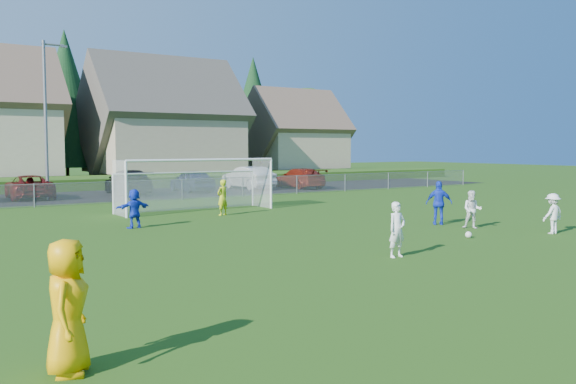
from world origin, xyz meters
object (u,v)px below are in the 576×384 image
object	(u,v)px
player_blue_a	(439,203)
goalkeeper	(222,197)
player_blue_b	(134,209)
car_d	(128,182)
referee	(67,307)
car_g	(299,178)
player_white_a	(397,230)
player_white_b	(472,210)
soccer_goal	(194,177)
player_white_c	(553,214)
car_f	(248,178)
soccer_ball	(468,235)
car_c	(29,187)
car_e	(192,181)

from	to	relation	value
player_blue_a	goalkeeper	xyz separation A→B (m)	(-5.53, 7.62, -0.06)
player_blue_b	car_d	size ratio (longest dim) A/B	0.27
referee	car_g	world-z (taller)	referee
player_white_a	player_white_b	world-z (taller)	player_white_a
soccer_goal	player_white_c	bearing A→B (deg)	-62.66
player_blue_b	goalkeeper	distance (m)	5.13
player_white_b	player_blue_a	xyz separation A→B (m)	(-0.18, 1.47, 0.14)
player_white_a	car_f	distance (m)	27.88
player_white_c	soccer_goal	xyz separation A→B (m)	(-7.21, 13.95, 0.92)
soccer_ball	player_blue_b	world-z (taller)	player_blue_b
player_white_c	soccer_goal	distance (m)	15.74
player_white_b	car_g	distance (m)	23.12
soccer_ball	car_g	world-z (taller)	car_g
player_white_a	soccer_goal	bearing A→B (deg)	87.30
soccer_goal	soccer_ball	bearing A→B (deg)	-73.03
player_white_a	player_white_c	distance (m)	7.75
car_g	car_c	bearing A→B (deg)	0.15
player_blue_b	soccer_ball	bearing A→B (deg)	123.57
soccer_ball	car_e	size ratio (longest dim) A/B	0.05
player_white_a	car_e	size ratio (longest dim) A/B	0.35
soccer_goal	car_g	bearing A→B (deg)	38.12
player_blue_b	soccer_goal	distance (m)	6.33
player_blue_a	car_c	xyz separation A→B (m)	(-10.97, 21.58, -0.16)
player_blue_a	car_f	distance (m)	22.04
player_white_c	player_blue_a	distance (m)	4.19
player_white_c	player_blue_b	xyz separation A→B (m)	(-11.70, 9.58, 0.03)
player_blue_a	player_white_c	bearing A→B (deg)	151.86
car_c	car_f	size ratio (longest dim) A/B	1.02
car_d	player_white_c	bearing A→B (deg)	111.07
soccer_ball	soccer_goal	xyz separation A→B (m)	(-3.97, 13.00, 1.52)
referee	player_white_c	size ratio (longest dim) A/B	1.29
car_e	player_white_b	bearing A→B (deg)	93.79
player_white_b	car_e	world-z (taller)	car_e
player_blue_b	soccer_goal	size ratio (longest dim) A/B	0.20
referee	soccer_goal	distance (m)	20.91
goalkeeper	player_white_b	bearing A→B (deg)	102.88
car_g	player_white_b	bearing A→B (deg)	75.14
referee	player_white_a	distance (m)	10.51
car_f	player_white_b	bearing A→B (deg)	78.84
soccer_ball	car_e	xyz separation A→B (m)	(1.08, 24.24, 0.65)
soccer_goal	player_white_a	bearing A→B (deg)	-92.12
player_white_b	soccer_goal	world-z (taller)	soccer_goal
player_blue_b	soccer_goal	bearing A→B (deg)	-146.56
player_white_c	player_blue_a	bearing A→B (deg)	-67.71
player_white_c	player_blue_b	distance (m)	15.12
player_white_b	soccer_ball	bearing A→B (deg)	-90.40
car_d	player_blue_b	bearing A→B (deg)	78.38
car_c	car_d	bearing A→B (deg)	-179.04
player_white_c	car_c	distance (m)	28.37
player_white_c	car_f	distance (m)	25.74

